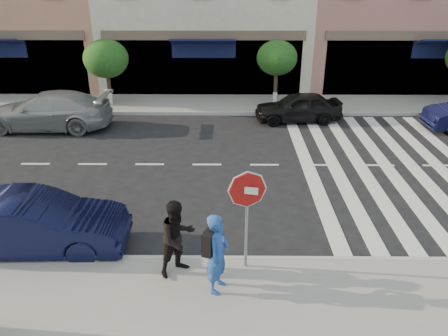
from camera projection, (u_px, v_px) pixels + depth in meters
ground at (200, 227)px, 11.56m from camera, size 120.00×120.00×0.00m
sidewalk_near at (188, 334)px, 8.13m from camera, size 60.00×4.50×0.15m
sidewalk_far at (213, 104)px, 21.49m from camera, size 60.00×3.00×0.15m
street_tree_wb at (106, 59)px, 20.40m from camera, size 2.10×2.10×3.06m
street_tree_c at (277, 58)px, 20.32m from camera, size 1.90×1.90×3.04m
stop_sign at (247, 199)px, 9.10m from camera, size 0.83×0.19×2.38m
photographer at (218, 254)px, 8.79m from camera, size 0.61×0.75×1.77m
walker at (178, 238)px, 9.31m from camera, size 1.08×1.06×1.75m
car_near_mid at (34, 224)px, 10.38m from camera, size 4.43×1.68×1.44m
car_far_left at (47, 111)px, 18.24m from camera, size 5.30×2.17×1.53m
car_far_mid at (298, 107)px, 19.14m from camera, size 3.90×1.89×1.28m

